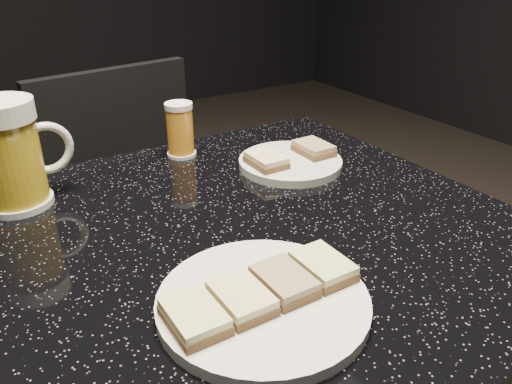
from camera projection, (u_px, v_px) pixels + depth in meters
plate_large at (263, 302)px, 0.53m from camera, size 0.23×0.23×0.01m
plate_small at (290, 163)px, 0.86m from camera, size 0.18×0.18×0.01m
table at (256, 356)px, 0.79m from camera, size 0.70×0.70×0.75m
beer_mug at (10, 154)px, 0.71m from camera, size 0.14×0.10×0.16m
beer_tumbler at (180, 130)px, 0.89m from camera, size 0.05×0.05×0.10m
chair at (149, 232)px, 1.16m from camera, size 0.42×0.42×0.86m
canapes_on_plate_large at (263, 290)px, 0.52m from camera, size 0.21×0.07×0.02m
canapes_on_plate_small at (291, 154)px, 0.85m from camera, size 0.15×0.07×0.02m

